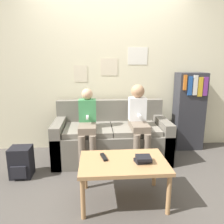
{
  "coord_description": "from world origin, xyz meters",
  "views": [
    {
      "loc": [
        -0.23,
        -2.57,
        1.42
      ],
      "look_at": [
        0.0,
        0.37,
        0.73
      ],
      "focal_mm": 35.0,
      "sensor_mm": 36.0,
      "label": 1
    }
  ],
  "objects_px": {
    "person_right": "(139,119)",
    "tv_remote": "(104,157)",
    "couch": "(111,139)",
    "person_left": "(87,123)",
    "bookshelf": "(189,111)",
    "coffee_table": "(123,165)",
    "backpack": "(21,162)"
  },
  "relations": [
    {
      "from": "couch",
      "to": "person_right",
      "type": "relative_size",
      "value": 1.49
    },
    {
      "from": "person_left",
      "to": "couch",
      "type": "bearing_deg",
      "value": 29.87
    },
    {
      "from": "coffee_table",
      "to": "person_right",
      "type": "relative_size",
      "value": 0.79
    },
    {
      "from": "couch",
      "to": "tv_remote",
      "type": "height_order",
      "value": "couch"
    },
    {
      "from": "backpack",
      "to": "person_right",
      "type": "bearing_deg",
      "value": 10.81
    },
    {
      "from": "coffee_table",
      "to": "couch",
      "type": "bearing_deg",
      "value": 92.31
    },
    {
      "from": "person_left",
      "to": "coffee_table",
      "type": "bearing_deg",
      "value": -66.08
    },
    {
      "from": "coffee_table",
      "to": "backpack",
      "type": "height_order",
      "value": "coffee_table"
    },
    {
      "from": "person_left",
      "to": "person_right",
      "type": "bearing_deg",
      "value": 1.07
    },
    {
      "from": "person_left",
      "to": "person_right",
      "type": "height_order",
      "value": "person_right"
    },
    {
      "from": "bookshelf",
      "to": "backpack",
      "type": "xyz_separation_m",
      "value": [
        -2.46,
        -0.76,
        -0.44
      ]
    },
    {
      "from": "backpack",
      "to": "person_left",
      "type": "bearing_deg",
      "value": 18.71
    },
    {
      "from": "backpack",
      "to": "bookshelf",
      "type": "bearing_deg",
      "value": 17.26
    },
    {
      "from": "couch",
      "to": "backpack",
      "type": "relative_size",
      "value": 4.29
    },
    {
      "from": "person_right",
      "to": "bookshelf",
      "type": "relative_size",
      "value": 0.89
    },
    {
      "from": "person_right",
      "to": "backpack",
      "type": "bearing_deg",
      "value": -169.19
    },
    {
      "from": "person_right",
      "to": "backpack",
      "type": "relative_size",
      "value": 2.88
    },
    {
      "from": "person_left",
      "to": "tv_remote",
      "type": "bearing_deg",
      "value": -76.33
    },
    {
      "from": "couch",
      "to": "coffee_table",
      "type": "relative_size",
      "value": 1.88
    },
    {
      "from": "couch",
      "to": "coffee_table",
      "type": "height_order",
      "value": "couch"
    },
    {
      "from": "person_left",
      "to": "person_right",
      "type": "relative_size",
      "value": 0.95
    },
    {
      "from": "couch",
      "to": "tv_remote",
      "type": "distance_m",
      "value": 1.0
    },
    {
      "from": "coffee_table",
      "to": "person_right",
      "type": "xyz_separation_m",
      "value": [
        0.33,
        0.88,
        0.25
      ]
    },
    {
      "from": "coffee_table",
      "to": "person_left",
      "type": "xyz_separation_m",
      "value": [
        -0.38,
        0.86,
        0.2
      ]
    },
    {
      "from": "couch",
      "to": "tv_remote",
      "type": "relative_size",
      "value": 9.45
    },
    {
      "from": "coffee_table",
      "to": "tv_remote",
      "type": "height_order",
      "value": "tv_remote"
    },
    {
      "from": "person_left",
      "to": "bookshelf",
      "type": "height_order",
      "value": "bookshelf"
    },
    {
      "from": "person_right",
      "to": "tv_remote",
      "type": "xyz_separation_m",
      "value": [
        -0.52,
        -0.8,
        -0.18
      ]
    },
    {
      "from": "tv_remote",
      "to": "person_left",
      "type": "bearing_deg",
      "value": 91.63
    },
    {
      "from": "bookshelf",
      "to": "tv_remote",
      "type": "bearing_deg",
      "value": -138.7
    },
    {
      "from": "couch",
      "to": "person_left",
      "type": "xyz_separation_m",
      "value": [
        -0.34,
        -0.2,
        0.3
      ]
    },
    {
      "from": "tv_remote",
      "to": "couch",
      "type": "bearing_deg",
      "value": 69.21
    }
  ]
}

